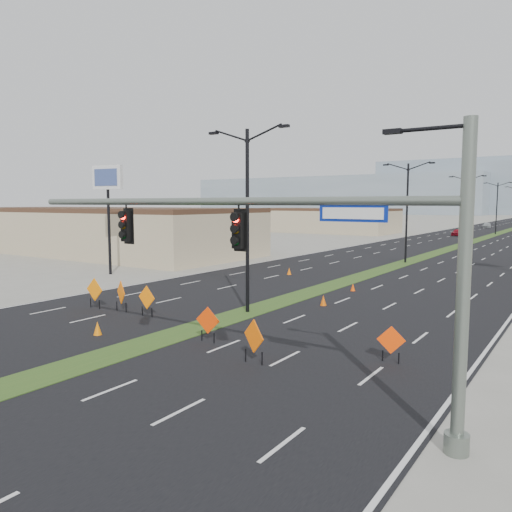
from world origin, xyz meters
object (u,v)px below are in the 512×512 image
Objects in this scene: streetlight_1 at (407,209)px; construction_sign_2 at (147,299)px; streetlight_0 at (247,215)px; cone_2 at (353,287)px; cone_0 at (98,328)px; pole_sign_west at (108,186)px; signal_mast at (292,247)px; construction_sign_4 at (254,338)px; cone_3 at (289,271)px; construction_sign_3 at (208,322)px; cone_1 at (323,301)px; streetlight_2 at (466,208)px; construction_sign_1 at (95,291)px; car_left at (458,232)px; construction_sign_0 at (121,293)px; construction_sign_5 at (391,341)px; car_far at (487,225)px; streetlight_3 at (497,206)px.

streetlight_1 is 5.99× the size of construction_sign_2.
streetlight_0 reaches higher than cone_2.
cone_0 is 0.07× the size of pole_sign_west.
construction_sign_4 is at bearing 138.77° from signal_mast.
construction_sign_2 is at bearing 103.07° from cone_0.
cone_3 is at bearing -111.26° from streetlight_1.
construction_sign_3 is 9.90m from cone_1.
streetlight_2 reaches higher than cone_0.
streetlight_0 and streetlight_1 have the same top height.
cone_1 is (10.57, 8.06, -0.73)m from construction_sign_1.
pole_sign_west is (-14.49, 9.57, 6.51)m from construction_sign_2.
cone_1 is at bearing -13.36° from pole_sign_west.
streetlight_2 is 15.61× the size of cone_0.
construction_sign_0 is at bearing -88.15° from car_left.
construction_sign_0 is 8.25m from construction_sign_3.
construction_sign_2 is 17.88m from cone_3.
construction_sign_4 reaches higher than cone_1.
construction_sign_0 is at bearing -121.29° from cone_2.
streetlight_0 is 11.11m from cone_2.
cone_3 is at bearing -97.41° from streetlight_2.
pole_sign_west reaches higher than construction_sign_5.
streetlight_0 is 1.00× the size of streetlight_1.
car_far is 6.91× the size of cone_1.
car_left is 7.18× the size of cone_2.
construction_sign_4 is 17.08m from cone_2.
construction_sign_1 is at bearing -97.69° from cone_3.
construction_sign_4 is (5.31, -35.16, -4.41)m from streetlight_1.
pole_sign_west is at bearing 136.42° from construction_sign_1.
streetlight_0 is 6.37× the size of construction_sign_3.
construction_sign_2 is (-3.87, -59.85, -4.43)m from streetlight_2.
car_far is at bearing 90.34° from cone_3.
signal_mast reaches higher than construction_sign_3.
pole_sign_west is (-21.03, 1.72, 7.17)m from cone_1.
construction_sign_5 is 23.50m from cone_3.
construction_sign_4 reaches higher than cone_3.
cone_2 is (5.10, 17.40, -0.05)m from cone_0.
car_far is at bearing 93.11° from streetlight_0.
streetlight_3 is at bearing 79.89° from construction_sign_5.
streetlight_2 is 5.67× the size of construction_sign_1.
cone_3 is at bearing 112.18° from construction_sign_0.
construction_sign_0 reaches higher than cone_3.
streetlight_1 is 2.59× the size of car_left.
construction_sign_0 is (-14.54, 6.23, -3.76)m from signal_mast.
streetlight_2 is at bearing -72.69° from car_left.
signal_mast is at bearing -82.61° from streetlight_2.
cone_1 is 5.63m from cone_2.
car_far is (-14.61, 121.42, -4.16)m from signal_mast.
construction_sign_3 is at bearing -178.59° from construction_sign_4.
streetlight_1 is at bearing 90.00° from streetlight_0.
construction_sign_0 reaches higher than car_left.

